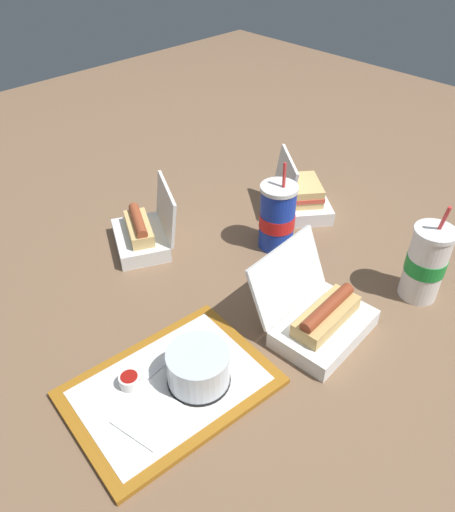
{
  "coord_description": "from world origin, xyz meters",
  "views": [
    {
      "loc": [
        -0.66,
        -0.62,
        0.78
      ],
      "look_at": [
        -0.01,
        0.04,
        0.05
      ],
      "focal_mm": 35.0,
      "sensor_mm": 36.0,
      "label": 1
    }
  ],
  "objects": [
    {
      "name": "food_tray",
      "position": [
        -0.33,
        -0.13,
        0.01
      ],
      "size": [
        0.39,
        0.29,
        0.01
      ],
      "color": "#A56619",
      "rests_on": "ground_plane"
    },
    {
      "name": "clamshell_hotdog_front",
      "position": [
        -0.09,
        0.27,
        0.04
      ],
      "size": [
        0.21,
        0.22,
        0.16
      ],
      "color": "white",
      "rests_on": "ground_plane"
    },
    {
      "name": "clamshell_sandwich_corner",
      "position": [
        0.33,
        0.09,
        0.04
      ],
      "size": [
        0.21,
        0.22,
        0.17
      ],
      "color": "white",
      "rests_on": "ground_plane"
    },
    {
      "name": "plastic_fork",
      "position": [
        -0.33,
        -0.08,
        0.02
      ],
      "size": [
        0.11,
        0.02,
        0.0
      ],
      "primitive_type": "cube",
      "rotation": [
        0.0,
        0.0,
        0.07
      ],
      "color": "white",
      "rests_on": "food_tray"
    },
    {
      "name": "ketchup_cup",
      "position": [
        -0.38,
        -0.08,
        0.03
      ],
      "size": [
        0.04,
        0.04,
        0.02
      ],
      "color": "white",
      "rests_on": "food_tray"
    },
    {
      "name": "cake_container",
      "position": [
        -0.28,
        -0.16,
        0.05
      ],
      "size": [
        0.12,
        0.12,
        0.07
      ],
      "color": "black",
      "rests_on": "food_tray"
    },
    {
      "name": "napkin_stack",
      "position": [
        -0.4,
        -0.16,
        0.02
      ],
      "size": [
        0.12,
        0.12,
        0.0
      ],
      "primitive_type": "cube",
      "rotation": [
        0.0,
        0.0,
        0.2
      ],
      "color": "white",
      "rests_on": "food_tray"
    },
    {
      "name": "clamshell_hotdog_left",
      "position": [
        -0.01,
        -0.23,
        0.04
      ],
      "size": [
        0.22,
        0.22,
        0.17
      ],
      "color": "white",
      "rests_on": "ground_plane"
    },
    {
      "name": "soda_cup_center",
      "position": [
        0.24,
        -0.32,
        0.09
      ],
      "size": [
        0.09,
        0.09,
        0.24
      ],
      "color": "white",
      "rests_on": "ground_plane"
    },
    {
      "name": "ground_plane",
      "position": [
        0.0,
        0.0,
        0.0
      ],
      "size": [
        3.2,
        3.2,
        0.0
      ],
      "primitive_type": "plane",
      "color": "brown"
    },
    {
      "name": "soda_cup_right",
      "position": [
        0.15,
        0.04,
        0.09
      ],
      "size": [
        0.09,
        0.09,
        0.24
      ],
      "color": "#1938B7",
      "rests_on": "ground_plane"
    }
  ]
}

